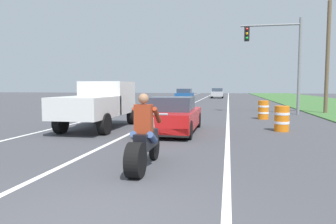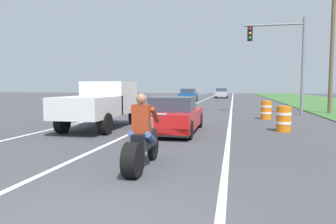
{
  "view_description": "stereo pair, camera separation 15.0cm",
  "coord_description": "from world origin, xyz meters",
  "px_view_note": "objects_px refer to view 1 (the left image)",
  "views": [
    {
      "loc": [
        1.8,
        -3.6,
        1.76
      ],
      "look_at": [
        0.03,
        5.55,
        1.0
      ],
      "focal_mm": 33.43,
      "sensor_mm": 36.0,
      "label": 1
    },
    {
      "loc": [
        1.95,
        -3.57,
        1.76
      ],
      "look_at": [
        0.03,
        5.55,
        1.0
      ],
      "focal_mm": 33.43,
      "sensor_mm": 36.0,
      "label": 2
    }
  ],
  "objects_px": {
    "sports_car_red": "(173,116)",
    "distant_car_further_ahead": "(217,93)",
    "motorcycle_with_rider": "(144,142)",
    "pickup_truck_left_lane_white": "(99,102)",
    "construction_barrel_mid": "(263,110)",
    "traffic_light_mast_near": "(281,52)",
    "construction_barrel_nearest": "(282,119)",
    "distant_car_far_ahead": "(185,95)"
  },
  "relations": [
    {
      "from": "motorcycle_with_rider",
      "to": "traffic_light_mast_near",
      "type": "bearing_deg",
      "value": 71.12
    },
    {
      "from": "pickup_truck_left_lane_white",
      "to": "distant_car_further_ahead",
      "type": "xyz_separation_m",
      "value": [
        3.64,
        36.06,
        -0.33
      ]
    },
    {
      "from": "distant_car_far_ahead",
      "to": "sports_car_red",
      "type": "bearing_deg",
      "value": -83.15
    },
    {
      "from": "sports_car_red",
      "to": "pickup_truck_left_lane_white",
      "type": "distance_m",
      "value": 3.27
    },
    {
      "from": "distant_car_far_ahead",
      "to": "motorcycle_with_rider",
      "type": "bearing_deg",
      "value": -83.71
    },
    {
      "from": "pickup_truck_left_lane_white",
      "to": "traffic_light_mast_near",
      "type": "distance_m",
      "value": 12.4
    },
    {
      "from": "construction_barrel_mid",
      "to": "pickup_truck_left_lane_white",
      "type": "bearing_deg",
      "value": -144.01
    },
    {
      "from": "distant_car_further_ahead",
      "to": "pickup_truck_left_lane_white",
      "type": "bearing_deg",
      "value": -95.76
    },
    {
      "from": "sports_car_red",
      "to": "distant_car_far_ahead",
      "type": "height_order",
      "value": "distant_car_far_ahead"
    },
    {
      "from": "motorcycle_with_rider",
      "to": "construction_barrel_mid",
      "type": "xyz_separation_m",
      "value": [
        3.6,
        11.18,
        -0.09
      ]
    },
    {
      "from": "construction_barrel_nearest",
      "to": "pickup_truck_left_lane_white",
      "type": "bearing_deg",
      "value": -175.61
    },
    {
      "from": "construction_barrel_mid",
      "to": "distant_car_further_ahead",
      "type": "height_order",
      "value": "distant_car_further_ahead"
    },
    {
      "from": "pickup_truck_left_lane_white",
      "to": "construction_barrel_nearest",
      "type": "distance_m",
      "value": 7.42
    },
    {
      "from": "motorcycle_with_rider",
      "to": "sports_car_red",
      "type": "distance_m",
      "value": 5.49
    },
    {
      "from": "motorcycle_with_rider",
      "to": "distant_car_far_ahead",
      "type": "relative_size",
      "value": 0.55
    },
    {
      "from": "pickup_truck_left_lane_white",
      "to": "distant_car_further_ahead",
      "type": "distance_m",
      "value": 36.24
    },
    {
      "from": "distant_car_far_ahead",
      "to": "distant_car_further_ahead",
      "type": "relative_size",
      "value": 1.0
    },
    {
      "from": "pickup_truck_left_lane_white",
      "to": "traffic_light_mast_near",
      "type": "xyz_separation_m",
      "value": [
        8.52,
        8.54,
        2.83
      ]
    },
    {
      "from": "construction_barrel_mid",
      "to": "sports_car_red",
      "type": "bearing_deg",
      "value": -124.77
    },
    {
      "from": "pickup_truck_left_lane_white",
      "to": "motorcycle_with_rider",
      "type": "bearing_deg",
      "value": -59.27
    },
    {
      "from": "pickup_truck_left_lane_white",
      "to": "distant_car_far_ahead",
      "type": "relative_size",
      "value": 1.2
    },
    {
      "from": "construction_barrel_nearest",
      "to": "construction_barrel_mid",
      "type": "bearing_deg",
      "value": 92.62
    },
    {
      "from": "construction_barrel_mid",
      "to": "distant_car_further_ahead",
      "type": "distance_m",
      "value": 31.06
    },
    {
      "from": "sports_car_red",
      "to": "distant_car_further_ahead",
      "type": "bearing_deg",
      "value": 89.31
    },
    {
      "from": "motorcycle_with_rider",
      "to": "construction_barrel_nearest",
      "type": "distance_m",
      "value": 7.58
    },
    {
      "from": "motorcycle_with_rider",
      "to": "distant_car_far_ahead",
      "type": "xyz_separation_m",
      "value": [
        -3.34,
        30.33,
        0.18
      ]
    },
    {
      "from": "sports_car_red",
      "to": "construction_barrel_nearest",
      "type": "xyz_separation_m",
      "value": [
        4.17,
        1.07,
        -0.13
      ]
    },
    {
      "from": "traffic_light_mast_near",
      "to": "construction_barrel_nearest",
      "type": "bearing_deg",
      "value": -98.23
    },
    {
      "from": "traffic_light_mast_near",
      "to": "distant_car_further_ahead",
      "type": "distance_m",
      "value": 28.12
    },
    {
      "from": "traffic_light_mast_near",
      "to": "distant_car_further_ahead",
      "type": "xyz_separation_m",
      "value": [
        -4.89,
        27.51,
        -3.16
      ]
    },
    {
      "from": "sports_car_red",
      "to": "distant_car_further_ahead",
      "type": "xyz_separation_m",
      "value": [
        0.44,
        36.56,
        0.14
      ]
    },
    {
      "from": "construction_barrel_nearest",
      "to": "distant_car_further_ahead",
      "type": "distance_m",
      "value": 35.69
    },
    {
      "from": "motorcycle_with_rider",
      "to": "construction_barrel_mid",
      "type": "height_order",
      "value": "motorcycle_with_rider"
    },
    {
      "from": "pickup_truck_left_lane_white",
      "to": "construction_barrel_mid",
      "type": "distance_m",
      "value": 8.87
    },
    {
      "from": "sports_car_red",
      "to": "distant_car_further_ahead",
      "type": "distance_m",
      "value": 36.56
    },
    {
      "from": "construction_barrel_mid",
      "to": "distant_car_far_ahead",
      "type": "distance_m",
      "value": 20.37
    },
    {
      "from": "motorcycle_with_rider",
      "to": "pickup_truck_left_lane_white",
      "type": "height_order",
      "value": "pickup_truck_left_lane_white"
    },
    {
      "from": "traffic_light_mast_near",
      "to": "distant_car_far_ahead",
      "type": "distance_m",
      "value": 18.13
    },
    {
      "from": "construction_barrel_nearest",
      "to": "distant_car_far_ahead",
      "type": "bearing_deg",
      "value": 106.75
    },
    {
      "from": "pickup_truck_left_lane_white",
      "to": "distant_car_further_ahead",
      "type": "height_order",
      "value": "pickup_truck_left_lane_white"
    },
    {
      "from": "sports_car_red",
      "to": "traffic_light_mast_near",
      "type": "height_order",
      "value": "traffic_light_mast_near"
    },
    {
      "from": "distant_car_far_ahead",
      "to": "traffic_light_mast_near",
      "type": "bearing_deg",
      "value": -62.26
    }
  ]
}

